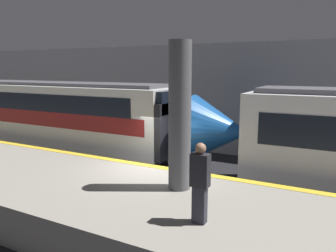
% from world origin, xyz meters
% --- Properties ---
extents(ground_plane, '(120.00, 120.00, 0.00)m').
position_xyz_m(ground_plane, '(0.00, 0.00, 0.00)').
color(ground_plane, black).
extents(platform, '(40.00, 4.55, 1.06)m').
position_xyz_m(platform, '(0.00, -2.27, 0.53)').
color(platform, gray).
rests_on(platform, ground).
extents(station_rear_barrier, '(50.00, 0.15, 5.47)m').
position_xyz_m(station_rear_barrier, '(0.00, 6.42, 2.73)').
color(station_rear_barrier, '#939399').
rests_on(station_rear_barrier, ground).
extents(support_pillar_near, '(0.59, 0.59, 3.90)m').
position_xyz_m(support_pillar_near, '(1.58, -1.52, 3.00)').
color(support_pillar_near, '#56565B').
rests_on(support_pillar_near, platform).
extents(train_boxy, '(20.17, 2.88, 3.60)m').
position_xyz_m(train_boxy, '(-10.49, 2.42, 1.86)').
color(train_boxy, black).
rests_on(train_boxy, ground).
extents(person_waiting, '(0.38, 0.24, 1.71)m').
position_xyz_m(person_waiting, '(2.84, -3.14, 1.96)').
color(person_waiting, '#2D2D38').
rests_on(person_waiting, platform).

